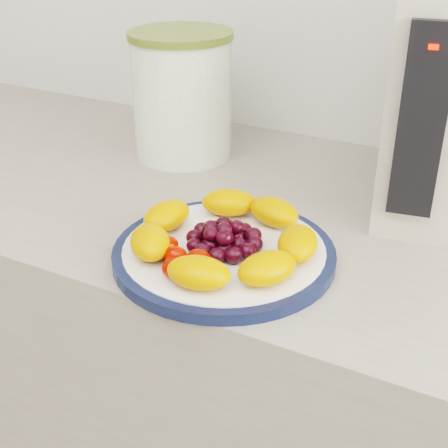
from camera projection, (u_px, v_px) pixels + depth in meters
The scene contains 9 objects.
counter at pixel (262, 424), 1.14m from camera, with size 3.50×0.60×0.90m, color gray.
cabinet_face at pixel (262, 435), 1.15m from camera, with size 3.48×0.58×0.84m, color #8B6A4E.
plate_rim at pixel (224, 254), 0.78m from camera, with size 0.28×0.28×0.01m, color #0E1839.
plate_face at pixel (224, 253), 0.78m from camera, with size 0.25×0.25×0.02m, color white.
canister at pixel (182, 99), 1.06m from camera, with size 0.17×0.17×0.20m, color #4E6D18.
canister_lid at pixel (180, 35), 1.01m from camera, with size 0.17×0.17×0.01m, color #5E6A28.
appliance_panel at pixel (422, 123), 0.75m from camera, with size 0.06×0.02×0.24m, color black.
appliance_led at pixel (434, 47), 0.69m from camera, with size 0.01×0.01×0.01m, color #FF0C05.
fruit_plate at pixel (223, 237), 0.77m from camera, with size 0.24×0.24×0.04m.
Camera 1 is at (0.33, 0.43, 1.31)m, focal length 50.00 mm.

